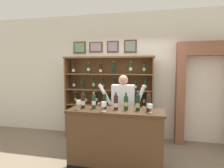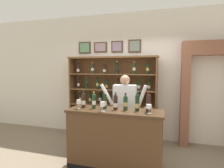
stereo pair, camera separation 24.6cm
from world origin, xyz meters
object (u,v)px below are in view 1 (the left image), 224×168
wine_shelf (109,96)px  tasting_bottle_rosso (94,101)px  tasting_bottle_grappa (83,100)px  tasting_bottle_prosecco (138,102)px  tasting_bottle_riserva (149,102)px  tasting_bottle_brunello (116,102)px  wine_glass_spare (79,103)px  tasting_counter (115,139)px  tasting_bottle_bianco (126,102)px  wine_glass_right (150,106)px  tasting_bottle_chianti (105,101)px  wine_glass_left (104,105)px  shopkeeper (123,105)px

wine_shelf → tasting_bottle_rosso: bearing=-88.8°
tasting_bottle_grappa → tasting_bottle_prosecco: (0.98, 0.04, 0.00)m
tasting_bottle_prosecco → tasting_bottle_riserva: 0.19m
tasting_bottle_brunello → wine_glass_spare: tasting_bottle_brunello is taller
tasting_counter → tasting_bottle_brunello: bearing=84.9°
wine_shelf → tasting_counter: (0.42, -1.26, -0.56)m
wine_shelf → tasting_bottle_bianco: 1.36m
tasting_bottle_bianco → wine_glass_right: 0.44m
tasting_counter → tasting_bottle_grappa: size_ratio=5.14×
tasting_bottle_rosso → tasting_bottle_bianco: bearing=2.7°
tasting_bottle_grappa → tasting_bottle_chianti: size_ratio=1.08×
tasting_bottle_riserva → wine_glass_left: tasting_bottle_riserva is taller
shopkeeper → wine_glass_left: bearing=-104.4°
tasting_bottle_riserva → wine_glass_right: tasting_bottle_riserva is taller
tasting_bottle_grappa → wine_glass_left: 0.47m
tasting_bottle_bianco → shopkeeper: bearing=104.0°
tasting_bottle_prosecco → wine_glass_left: 0.58m
tasting_bottle_bianco → tasting_bottle_prosecco: size_ratio=0.90×
shopkeeper → tasting_bottle_brunello: 0.61m
shopkeeper → wine_glass_right: size_ratio=11.13×
tasting_bottle_grappa → tasting_bottle_riserva: (1.16, 0.03, 0.01)m
tasting_bottle_grappa → tasting_bottle_prosecco: 0.98m
tasting_bottle_grappa → wine_shelf: bearing=81.9°
wine_shelf → tasting_bottle_chianti: (0.22, -1.20, 0.09)m
tasting_counter → tasting_bottle_chianti: (-0.21, 0.06, 0.65)m
tasting_bottle_grappa → tasting_bottle_brunello: (0.60, 0.02, -0.01)m
tasting_bottle_riserva → tasting_bottle_rosso: bearing=-178.8°
shopkeeper → tasting_bottle_riserva: shopkeeper is taller
tasting_bottle_prosecco → tasting_bottle_riserva: tasting_bottle_riserva is taller
tasting_bottle_chianti → tasting_bottle_bianco: (0.38, -0.02, -0.00)m
tasting_bottle_bianco → wine_glass_spare: size_ratio=1.82×
tasting_bottle_grappa → wine_glass_right: tasting_bottle_grappa is taller
wine_shelf → tasting_bottle_prosecco: (0.80, -1.21, 0.10)m
tasting_counter → tasting_bottle_bianco: size_ratio=5.61×
tasting_bottle_grappa → tasting_bottle_brunello: size_ratio=1.06×
tasting_bottle_grappa → tasting_bottle_rosso: bearing=1.7°
shopkeeper → tasting_bottle_bianco: shopkeeper is taller
tasting_bottle_rosso → wine_glass_spare: bearing=-154.6°
tasting_bottle_chianti → wine_glass_left: (0.04, -0.22, -0.02)m
wine_glass_left → tasting_counter: bearing=43.3°
wine_shelf → tasting_bottle_chianti: 1.22m
tasting_bottle_prosecco → shopkeeper: bearing=121.4°
tasting_bottle_chianti → wine_shelf: bearing=100.2°
tasting_bottle_grappa → tasting_bottle_bianco: 0.78m
tasting_bottle_prosecco → tasting_bottle_grappa: bearing=-177.6°
tasting_bottle_prosecco → wine_glass_right: (0.21, -0.15, -0.04)m
wine_glass_left → wine_glass_right: bearing=5.0°
tasting_bottle_chianti → tasting_bottle_rosso: bearing=-167.3°
tasting_bottle_bianco → tasting_bottle_riserva: tasting_bottle_riserva is taller
tasting_bottle_bianco → tasting_bottle_chianti: bearing=177.6°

